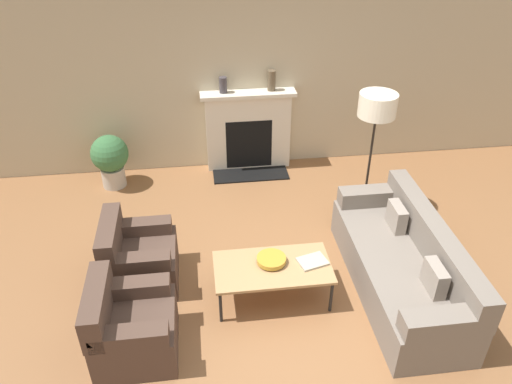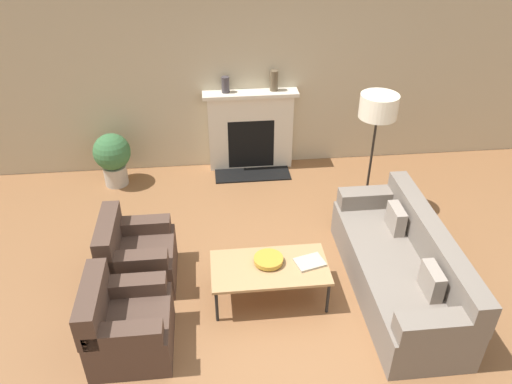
{
  "view_description": "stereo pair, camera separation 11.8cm",
  "coord_description": "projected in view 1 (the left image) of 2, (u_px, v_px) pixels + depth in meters",
  "views": [
    {
      "loc": [
        -0.93,
        -3.59,
        3.79
      ],
      "look_at": [
        -0.28,
        1.49,
        0.45
      ],
      "focal_mm": 35.0,
      "sensor_mm": 36.0,
      "label": 1
    },
    {
      "loc": [
        -0.81,
        -3.6,
        3.79
      ],
      "look_at": [
        -0.28,
        1.49,
        0.45
      ],
      "focal_mm": 35.0,
      "sensor_mm": 36.0,
      "label": 2
    }
  ],
  "objects": [
    {
      "name": "wall_back",
      "position": [
        262.0,
        69.0,
        6.89
      ],
      "size": [
        18.0,
        0.06,
        2.9
      ],
      "color": "#BCAD8E",
      "rests_on": "ground_plane"
    },
    {
      "name": "mantel_vase_left",
      "position": [
        223.0,
        85.0,
        6.81
      ],
      "size": [
        0.11,
        0.11,
        0.22
      ],
      "color": "#3D383D",
      "rests_on": "fireplace"
    },
    {
      "name": "coffee_table",
      "position": [
        273.0,
        268.0,
        5.04
      ],
      "size": [
        1.19,
        0.63,
        0.42
      ],
      "color": "tan",
      "rests_on": "ground_plane"
    },
    {
      "name": "fireplace",
      "position": [
        248.0,
        131.0,
        7.23
      ],
      "size": [
        1.33,
        0.59,
        1.19
      ],
      "color": "beige",
      "rests_on": "ground_plane"
    },
    {
      "name": "mantel_vase_center_left",
      "position": [
        272.0,
        81.0,
        6.87
      ],
      "size": [
        0.11,
        0.11,
        0.28
      ],
      "color": "brown",
      "rests_on": "fireplace"
    },
    {
      "name": "potted_plant",
      "position": [
        110.0,
        158.0,
        6.85
      ],
      "size": [
        0.51,
        0.51,
        0.77
      ],
      "color": "#B2A899",
      "rests_on": "ground_plane"
    },
    {
      "name": "bowl",
      "position": [
        271.0,
        259.0,
        5.05
      ],
      "size": [
        0.3,
        0.3,
        0.06
      ],
      "color": "#BC8E2D",
      "rests_on": "coffee_table"
    },
    {
      "name": "couch",
      "position": [
        403.0,
        266.0,
        5.19
      ],
      "size": [
        0.83,
        2.19,
        0.81
      ],
      "rotation": [
        0.0,
        0.0,
        -1.57
      ],
      "color": "slate",
      "rests_on": "ground_plane"
    },
    {
      "name": "ground_plane",
      "position": [
        301.0,
        305.0,
        5.15
      ],
      "size": [
        18.0,
        18.0,
        0.0
      ],
      "primitive_type": "plane",
      "color": "brown"
    },
    {
      "name": "armchair_near",
      "position": [
        130.0,
        327.0,
        4.51
      ],
      "size": [
        0.74,
        0.77,
        0.78
      ],
      "rotation": [
        0.0,
        0.0,
        1.57
      ],
      "color": "#4C382D",
      "rests_on": "ground_plane"
    },
    {
      "name": "floor_lamp",
      "position": [
        377.0,
        112.0,
        5.83
      ],
      "size": [
        0.45,
        0.45,
        1.62
      ],
      "color": "black",
      "rests_on": "ground_plane"
    },
    {
      "name": "armchair_far",
      "position": [
        138.0,
        259.0,
        5.29
      ],
      "size": [
        0.74,
        0.77,
        0.78
      ],
      "rotation": [
        0.0,
        0.0,
        1.57
      ],
      "color": "#4C382D",
      "rests_on": "ground_plane"
    },
    {
      "name": "book",
      "position": [
        312.0,
        261.0,
        5.07
      ],
      "size": [
        0.33,
        0.28,
        0.02
      ],
      "rotation": [
        0.0,
        0.0,
        0.27
      ],
      "color": "#B2A893",
      "rests_on": "coffee_table"
    }
  ]
}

